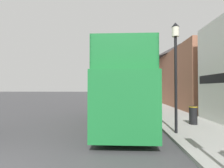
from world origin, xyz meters
name	(u,v)px	position (x,y,z in m)	size (l,w,h in m)	color
ground_plane	(94,103)	(0.00, 21.00, 0.00)	(144.00, 144.00, 0.00)	#3D3D3F
sidewalk	(151,105)	(7.63, 18.00, 0.07)	(3.59, 108.00, 0.14)	#999993
brick_terrace_rear	(180,73)	(12.43, 21.12, 4.32)	(6.00, 22.80, 8.64)	#9E664C
tour_bus	(123,94)	(3.82, 6.63, 1.88)	(2.64, 9.63, 4.26)	#1E7A38
parked_car_ahead_of_bus	(130,103)	(4.74, 13.75, 0.67)	(1.82, 4.08, 1.45)	silver
lamp_post_nearest	(176,57)	(6.26, 3.98, 3.68)	(0.35, 0.35, 5.19)	black
lamp_post_second	(146,75)	(6.22, 12.50, 3.42)	(0.35, 0.35, 4.77)	black
lamp_post_third	(139,78)	(6.43, 21.02, 3.68)	(0.35, 0.35, 5.19)	black
litter_bin	(193,115)	(7.89, 6.00, 0.69)	(0.48, 0.48, 1.05)	black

